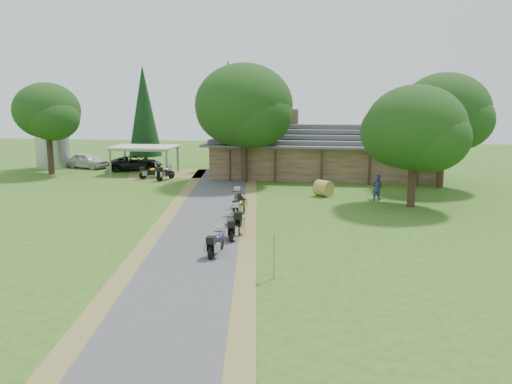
# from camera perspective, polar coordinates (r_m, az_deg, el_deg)

# --- Properties ---
(ground) EXTENTS (120.00, 120.00, 0.00)m
(ground) POSITION_cam_1_polar(r_m,az_deg,el_deg) (25.17, -7.00, -6.21)
(ground) COLOR #2F5A19
(ground) RESTS_ON ground
(driveway) EXTENTS (51.95, 51.95, 0.00)m
(driveway) POSITION_cam_1_polar(r_m,az_deg,el_deg) (29.01, -5.91, -3.89)
(driveway) COLOR #414143
(driveway) RESTS_ON ground
(lodge) EXTENTS (21.40, 9.40, 4.90)m
(lodge) POSITION_cam_1_polar(r_m,az_deg,el_deg) (47.47, 7.61, 4.79)
(lodge) COLOR brown
(lodge) RESTS_ON ground
(silo) EXTENTS (3.55, 3.55, 6.97)m
(silo) POSITION_cam_1_polar(r_m,az_deg,el_deg) (56.59, -22.31, 6.09)
(silo) COLOR gray
(silo) RESTS_ON ground
(carport) EXTENTS (6.18, 4.13, 2.67)m
(carport) POSITION_cam_1_polar(r_m,az_deg,el_deg) (49.79, -12.59, 3.61)
(carport) COLOR silver
(carport) RESTS_ON ground
(car_white_sedan) EXTENTS (4.33, 6.56, 2.02)m
(car_white_sedan) POSITION_cam_1_polar(r_m,az_deg,el_deg) (55.25, -18.76, 3.65)
(car_white_sedan) COLOR silver
(car_white_sedan) RESTS_ON ground
(car_dark_suv) EXTENTS (3.88, 6.19, 2.20)m
(car_dark_suv) POSITION_cam_1_polar(r_m,az_deg,el_deg) (52.12, -13.59, 3.62)
(car_dark_suv) COLOR black
(car_dark_suv) RESTS_ON ground
(motorcycle_row_a) EXTENTS (0.76, 1.83, 1.22)m
(motorcycle_row_a) POSITION_cam_1_polar(r_m,az_deg,el_deg) (23.64, -4.59, -5.74)
(motorcycle_row_a) COLOR navy
(motorcycle_row_a) RESTS_ON ground
(motorcycle_row_b) EXTENTS (1.18, 1.97, 1.28)m
(motorcycle_row_b) POSITION_cam_1_polar(r_m,az_deg,el_deg) (26.29, -3.09, -3.96)
(motorcycle_row_b) COLOR #B4B7BC
(motorcycle_row_b) RESTS_ON ground
(motorcycle_row_c) EXTENTS (1.20, 2.22, 1.45)m
(motorcycle_row_c) POSITION_cam_1_polar(r_m,az_deg,el_deg) (27.65, -2.23, -3.03)
(motorcycle_row_c) COLOR gold
(motorcycle_row_c) RESTS_ON ground
(motorcycle_row_d) EXTENTS (0.81, 1.90, 1.26)m
(motorcycle_row_d) POSITION_cam_1_polar(r_m,az_deg,el_deg) (31.14, -1.90, -1.63)
(motorcycle_row_d) COLOR #D15A13
(motorcycle_row_d) RESTS_ON ground
(motorcycle_row_e) EXTENTS (1.38, 2.24, 1.46)m
(motorcycle_row_e) POSITION_cam_1_polar(r_m,az_deg,el_deg) (32.61, -2.00, -0.88)
(motorcycle_row_e) COLOR black
(motorcycle_row_e) RESTS_ON ground
(motorcycle_carport_a) EXTENTS (1.83, 1.60, 1.26)m
(motorcycle_carport_a) POSITION_cam_1_polar(r_m,az_deg,el_deg) (46.58, -11.98, 2.29)
(motorcycle_carport_a) COLOR #D1A805
(motorcycle_carport_a) RESTS_ON ground
(motorcycle_carport_b) EXTENTS (1.41, 2.12, 1.39)m
(motorcycle_carport_b) POSITION_cam_1_polar(r_m,az_deg,el_deg) (45.54, -10.30, 2.24)
(motorcycle_carport_b) COLOR gray
(motorcycle_carport_b) RESTS_ON ground
(person_a) EXTENTS (0.69, 0.55, 2.15)m
(person_a) POSITION_cam_1_polar(r_m,az_deg,el_deg) (36.65, 13.61, 0.66)
(person_a) COLOR navy
(person_a) RESTS_ON ground
(person_b) EXTENTS (0.74, 0.71, 2.11)m
(person_b) POSITION_cam_1_polar(r_m,az_deg,el_deg) (37.51, 13.69, 0.86)
(person_b) COLOR navy
(person_b) RESTS_ON ground
(hay_bale) EXTENTS (1.60, 1.62, 1.20)m
(hay_bale) POSITION_cam_1_polar(r_m,az_deg,el_deg) (37.76, 7.72, 0.43)
(hay_bale) COLOR olive
(hay_bale) RESTS_ON ground
(sign_post) EXTENTS (0.34, 0.06, 1.91)m
(sign_post) POSITION_cam_1_polar(r_m,az_deg,el_deg) (20.40, 2.06, -7.39)
(sign_post) COLOR gray
(sign_post) RESTS_ON ground
(oak_lodge_left) EXTENTS (8.37, 8.37, 10.73)m
(oak_lodge_left) POSITION_cam_1_polar(r_m,az_deg,el_deg) (43.22, -1.37, 8.18)
(oak_lodge_left) COLOR black
(oak_lodge_left) RESTS_ON ground
(oak_lodge_right) EXTENTS (7.13, 7.13, 10.10)m
(oak_lodge_right) POSITION_cam_1_polar(r_m,az_deg,el_deg) (43.35, 20.65, 7.09)
(oak_lodge_right) COLOR black
(oak_lodge_right) RESTS_ON ground
(oak_driveway) EXTENTS (6.65, 6.65, 8.62)m
(oak_driveway) POSITION_cam_1_polar(r_m,az_deg,el_deg) (34.91, 17.63, 5.33)
(oak_driveway) COLOR black
(oak_driveway) RESTS_ON ground
(oak_silo) EXTENTS (6.18, 6.18, 9.82)m
(oak_silo) POSITION_cam_1_polar(r_m,az_deg,el_deg) (51.78, -22.69, 7.28)
(oak_silo) COLOR black
(oak_silo) RESTS_ON ground
(cedar_near) EXTENTS (3.54, 3.54, 11.06)m
(cedar_near) POSITION_cam_1_polar(r_m,az_deg,el_deg) (51.49, -3.16, 8.77)
(cedar_near) COLOR black
(cedar_near) RESTS_ON ground
(cedar_far) EXTENTS (3.61, 3.61, 10.76)m
(cedar_far) POSITION_cam_1_polar(r_m,az_deg,el_deg) (56.34, -12.67, 8.55)
(cedar_far) COLOR black
(cedar_far) RESTS_ON ground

